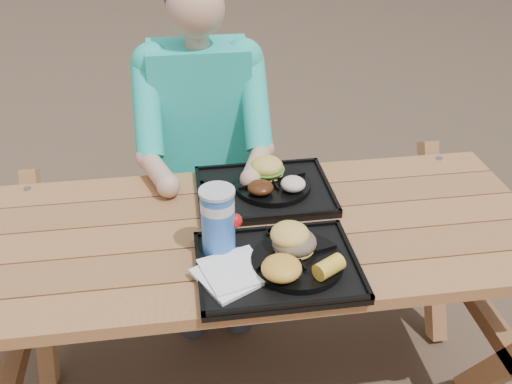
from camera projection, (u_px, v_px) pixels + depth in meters
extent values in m
cube|color=black|center=(277.00, 267.00, 1.60)|extent=(0.45, 0.35, 0.02)
cube|color=black|center=(264.00, 192.00, 1.94)|extent=(0.45, 0.35, 0.02)
cylinder|color=black|center=(297.00, 261.00, 1.59)|extent=(0.26, 0.26, 0.02)
cylinder|color=black|center=(272.00, 185.00, 1.94)|extent=(0.26, 0.26, 0.02)
cube|color=white|center=(231.00, 274.00, 1.55)|extent=(0.23, 0.23, 0.02)
cylinder|color=blue|center=(218.00, 222.00, 1.60)|extent=(0.10, 0.10, 0.19)
cylinder|color=black|center=(274.00, 235.00, 1.69)|extent=(0.04, 0.04, 0.03)
cylinder|color=yellow|center=(288.00, 230.00, 1.71)|extent=(0.06, 0.06, 0.03)
ellipsoid|color=gold|center=(282.00, 268.00, 1.51)|extent=(0.11, 0.11, 0.05)
cube|color=black|center=(210.00, 192.00, 1.91)|extent=(0.07, 0.17, 0.01)
ellipsoid|color=#47200E|center=(260.00, 187.00, 1.87)|extent=(0.09, 0.09, 0.04)
ellipsoid|color=beige|center=(293.00, 184.00, 1.88)|extent=(0.08, 0.08, 0.05)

